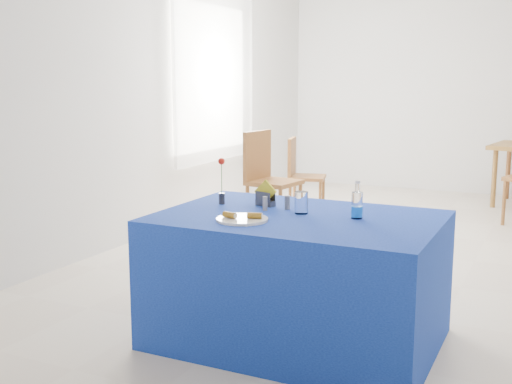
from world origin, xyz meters
TOP-DOWN VIEW (x-y plane):
  - floor at (0.00, 0.00)m, footprint 7.00×7.00m
  - room_shell at (0.00, 0.00)m, footprint 7.00×7.00m
  - window_pane at (-2.47, 0.80)m, footprint 0.04×1.50m
  - curtain at (-2.40, 0.80)m, footprint 0.04×1.75m
  - plate at (-0.42, -2.48)m, footprint 0.29×0.29m
  - drinking_glass at (-0.19, -2.15)m, footprint 0.08×0.08m
  - salt_shaker at (-0.42, -2.17)m, footprint 0.03×0.03m
  - pepper_shaker at (-0.31, -2.08)m, footprint 0.03×0.03m
  - blue_table at (-0.18, -2.21)m, footprint 1.60×1.10m
  - water_bottle at (0.14, -2.14)m, footprint 0.07×0.07m
  - napkin_holder at (-0.48, -2.03)m, footprint 0.15×0.09m
  - rose_vase at (-0.75, -2.10)m, footprint 0.04×0.04m
  - chair_win_a at (-1.54, 0.29)m, footprint 0.52×0.52m
  - chair_win_b at (-1.51, 1.14)m, footprint 0.48×0.48m
  - banana_pieces at (-0.41, -2.48)m, footprint 0.22×0.10m

SIDE VIEW (x-z plane):
  - floor at x=0.00m, z-range 0.00..0.00m
  - blue_table at x=-0.18m, z-range 0.00..0.76m
  - chair_win_b at x=-1.51m, z-range 0.07..0.95m
  - chair_win_a at x=-1.54m, z-range 0.08..1.10m
  - plate at x=-0.42m, z-range 0.76..0.77m
  - banana_pieces at x=-0.41m, z-range 0.77..0.81m
  - salt_shaker at x=-0.42m, z-range 0.76..0.84m
  - pepper_shaker at x=-0.31m, z-range 0.76..0.84m
  - napkin_holder at x=-0.48m, z-range 0.73..0.89m
  - drinking_glass at x=-0.19m, z-range 0.76..0.89m
  - water_bottle at x=0.14m, z-range 0.72..0.94m
  - rose_vase at x=-0.75m, z-range 0.75..1.04m
  - window_pane at x=-2.47m, z-range 0.75..2.35m
  - curtain at x=-2.40m, z-range 0.62..2.48m
  - room_shell at x=0.00m, z-range -1.75..5.25m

